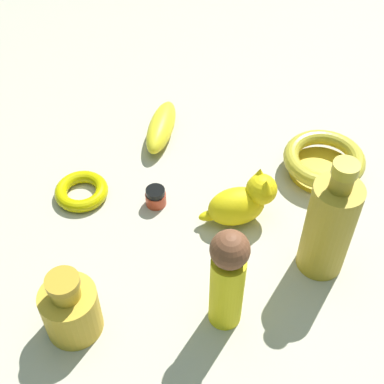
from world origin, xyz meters
TOP-DOWN VIEW (x-y plane):
  - ground at (0.00, 0.00)m, footprint 2.00×2.00m
  - bottle_short at (0.13, 0.23)m, footprint 0.08×0.08m
  - person_figure_adult at (-0.08, 0.17)m, footprint 0.07×0.07m
  - bangle at (0.20, -0.02)m, footprint 0.09×0.09m
  - cat_figurine at (-0.08, -0.02)m, footprint 0.13×0.10m
  - bowl at (-0.21, -0.16)m, footprint 0.15×0.15m
  - nail_polish_jar at (0.07, -0.03)m, footprint 0.04×0.04m
  - banana at (0.10, -0.20)m, footprint 0.05×0.15m
  - bottle_tall at (-0.21, 0.05)m, footprint 0.07×0.07m

SIDE VIEW (x-z plane):
  - ground at x=0.00m, z-range 0.00..0.00m
  - bangle at x=0.20m, z-range 0.00..0.02m
  - nail_polish_jar at x=0.07m, z-range 0.00..0.03m
  - banana at x=0.10m, z-range 0.00..0.05m
  - bowl at x=-0.21m, z-range 0.00..0.05m
  - cat_figurine at x=-0.08m, z-range -0.01..0.09m
  - bottle_short at x=0.13m, z-range -0.01..0.11m
  - bottle_tall at x=-0.21m, z-range -0.02..0.20m
  - person_figure_adult at x=-0.08m, z-range 0.00..0.19m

